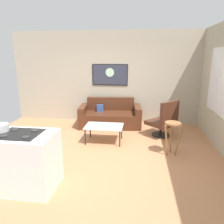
% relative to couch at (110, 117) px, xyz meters
% --- Properties ---
extents(ground, '(6.40, 6.40, 0.04)m').
position_rel_couch_xyz_m(ground, '(0.04, -1.92, -0.30)').
color(ground, '#BB7C52').
extents(back_wall, '(6.40, 0.05, 2.80)m').
position_rel_couch_xyz_m(back_wall, '(0.04, 0.51, 1.12)').
color(back_wall, '#B0A691').
rests_on(back_wall, ground).
extents(couch, '(1.87, 1.02, 0.82)m').
position_rel_couch_xyz_m(couch, '(0.00, 0.00, 0.00)').
color(couch, '#4C2717').
rests_on(couch, ground).
extents(coffee_table, '(0.91, 0.61, 0.41)m').
position_rel_couch_xyz_m(coffee_table, '(0.03, -1.25, 0.09)').
color(coffee_table, silver).
rests_on(coffee_table, ground).
extents(armchair, '(0.90, 0.90, 0.97)m').
position_rel_couch_xyz_m(armchair, '(1.51, -0.72, 0.16)').
color(armchair, black).
rests_on(armchair, ground).
extents(bar_stool, '(0.38, 0.37, 0.71)m').
position_rel_couch_xyz_m(bar_stool, '(1.57, -1.76, 0.27)').
color(bar_stool, '#96633A').
rests_on(bar_stool, ground).
extents(kitchen_counter, '(1.60, 0.70, 0.92)m').
position_rel_couch_xyz_m(kitchen_counter, '(-1.20, -3.28, 0.17)').
color(kitchen_counter, white).
rests_on(kitchen_counter, ground).
extents(mixing_bowl, '(0.24, 0.24, 0.13)m').
position_rel_couch_xyz_m(mixing_bowl, '(-1.27, -3.22, 0.68)').
color(mixing_bowl, silver).
rests_on(mixing_bowl, kitchen_counter).
extents(wall_painting, '(1.10, 0.03, 0.65)m').
position_rel_couch_xyz_m(wall_painting, '(-0.07, 0.46, 1.21)').
color(wall_painting, black).
extents(window, '(0.03, 1.29, 1.48)m').
position_rel_couch_xyz_m(window, '(2.62, -1.02, 1.22)').
color(window, silver).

